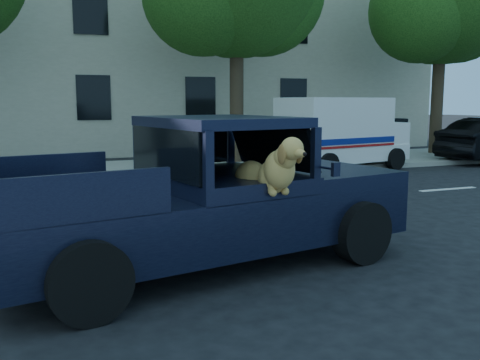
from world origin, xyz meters
The scene contains 7 objects.
ground centered at (0.00, 0.00, 0.00)m, with size 120.00×120.00×0.00m, color black.
far_sidewalk centered at (0.00, 9.20, 0.07)m, with size 60.00×4.00×0.15m, color gray.
lane_stripes centered at (2.00, 3.40, 0.01)m, with size 21.60×0.14×0.01m, color silver, non-canonical shape.
street_tree_right centered at (13.03, 9.62, 5.71)m, with size 6.00×5.20×8.60m.
building_main centered at (3.00, 16.50, 4.50)m, with size 26.00×6.00×9.00m, color beige.
pickup_truck centered at (0.73, -0.17, 0.64)m, with size 5.55×3.13×1.88m.
mail_truck centered at (7.58, 7.51, 0.95)m, with size 4.27×2.71×2.18m.
Camera 1 is at (-1.15, -6.45, 2.07)m, focal length 40.00 mm.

